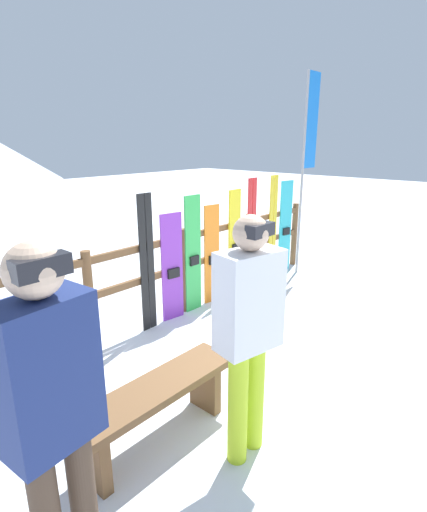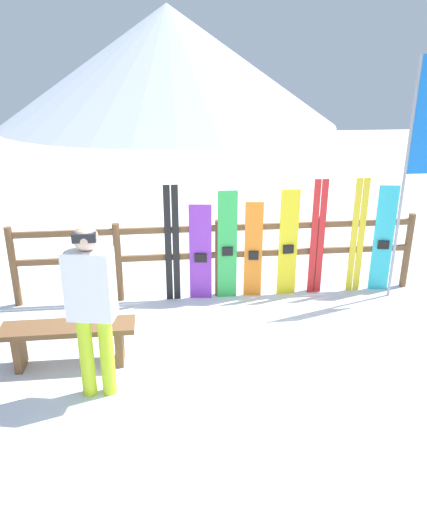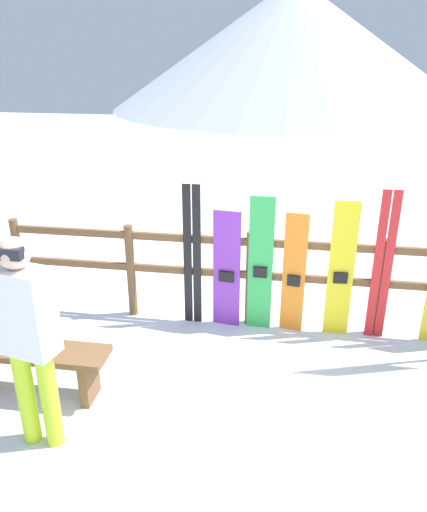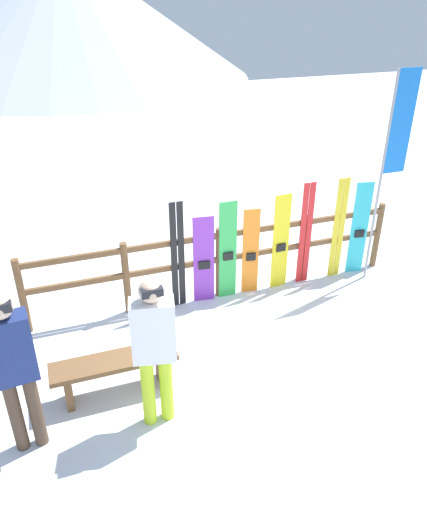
# 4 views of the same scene
# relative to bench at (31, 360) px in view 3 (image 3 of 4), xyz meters

# --- Properties ---
(ground_plane) EXTENTS (40.00, 40.00, 0.00)m
(ground_plane) POSITION_rel_bench_xyz_m (1.82, -0.39, -0.36)
(ground_plane) COLOR white
(mountain_backdrop) EXTENTS (18.00, 18.00, 6.00)m
(mountain_backdrop) POSITION_rel_bench_xyz_m (1.82, 23.56, 2.64)
(mountain_backdrop) COLOR #B2BCD1
(mountain_backdrop) RESTS_ON ground
(fence) EXTENTS (5.61, 0.10, 1.11)m
(fence) POSITION_rel_bench_xyz_m (1.82, 1.56, 0.31)
(fence) COLOR brown
(fence) RESTS_ON ground
(bench) EXTENTS (1.42, 0.36, 0.48)m
(bench) POSITION_rel_bench_xyz_m (0.00, 0.00, 0.00)
(bench) COLOR brown
(bench) RESTS_ON ground
(person_white) EXTENTS (0.47, 0.32, 1.76)m
(person_white) POSITION_rel_bench_xyz_m (0.36, -0.56, 0.67)
(person_white) COLOR #B7D826
(person_white) RESTS_ON ground
(ski_pair_black) EXTENTS (0.20, 0.02, 1.63)m
(ski_pair_black) POSITION_rel_bench_xyz_m (1.18, 1.51, 0.46)
(ski_pair_black) COLOR black
(ski_pair_black) RESTS_ON ground
(snowboard_purple) EXTENTS (0.31, 0.08, 1.36)m
(snowboard_purple) POSITION_rel_bench_xyz_m (1.56, 1.50, 0.32)
(snowboard_purple) COLOR purple
(snowboard_purple) RESTS_ON ground
(snowboard_green) EXTENTS (0.27, 0.06, 1.53)m
(snowboard_green) POSITION_rel_bench_xyz_m (1.93, 1.50, 0.41)
(snowboard_green) COLOR green
(snowboard_green) RESTS_ON ground
(snowboard_orange) EXTENTS (0.25, 0.08, 1.37)m
(snowboard_orange) POSITION_rel_bench_xyz_m (2.29, 1.50, 0.32)
(snowboard_orange) COLOR orange
(snowboard_orange) RESTS_ON ground
(snowboard_yellow) EXTENTS (0.27, 0.07, 1.52)m
(snowboard_yellow) POSITION_rel_bench_xyz_m (2.78, 1.50, 0.40)
(snowboard_yellow) COLOR yellow
(snowboard_yellow) RESTS_ON ground
(ski_pair_red) EXTENTS (0.19, 0.02, 1.66)m
(ski_pair_red) POSITION_rel_bench_xyz_m (3.19, 1.51, 0.47)
(ski_pair_red) COLOR red
(ski_pair_red) RESTS_ON ground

